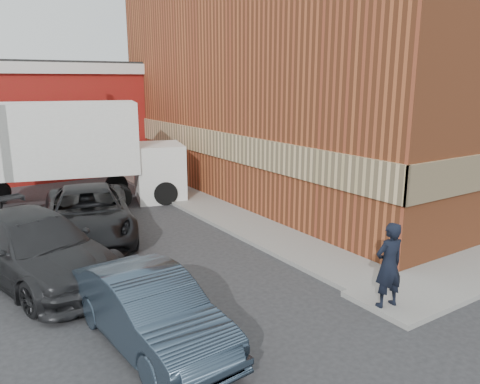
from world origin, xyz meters
TOP-DOWN VIEW (x-y plane):
  - ground at (0.00, 0.00)m, footprint 90.00×90.00m
  - brick_building at (8.50, 9.00)m, footprint 14.25×18.25m
  - sidewalk_west at (0.60, 9.00)m, footprint 1.80×18.00m
  - man at (-0.20, -1.00)m, footprint 0.72×0.53m
  - sedan at (-4.81, 0.50)m, footprint 1.79×4.25m
  - suv_a at (-4.06, 7.15)m, footprint 3.83×5.99m
  - suv_b at (-6.00, 4.73)m, footprint 3.70×5.97m
  - box_truck at (-3.26, 11.32)m, footprint 8.28×4.42m

SIDE VIEW (x-z plane):
  - ground at x=0.00m, z-range 0.00..0.00m
  - sidewalk_west at x=0.60m, z-range 0.00..0.12m
  - sedan at x=-4.81m, z-range 0.00..1.36m
  - suv_a at x=-4.06m, z-range 0.00..1.54m
  - suv_b at x=-6.00m, z-range 0.00..1.61m
  - man at x=-0.20m, z-range 0.12..1.94m
  - box_truck at x=-3.26m, z-range 0.30..4.22m
  - brick_building at x=8.50m, z-range 0.00..9.36m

